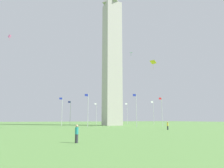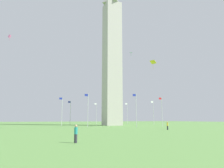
{
  "view_description": "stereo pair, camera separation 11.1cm",
  "coord_description": "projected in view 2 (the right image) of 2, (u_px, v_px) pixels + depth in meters",
  "views": [
    {
      "loc": [
        28.33,
        67.75,
        2.18
      ],
      "look_at": [
        0.0,
        0.0,
        15.03
      ],
      "focal_mm": 32.36,
      "sensor_mm": 36.0,
      "label": 1
    },
    {
      "loc": [
        28.23,
        67.79,
        2.18
      ],
      "look_at": [
        0.0,
        0.0,
        15.03
      ],
      "focal_mm": 32.36,
      "sensor_mm": 36.0,
      "label": 2
    }
  ],
  "objects": [
    {
      "name": "obelisk_monument",
      "position": [
        112.0,
        54.0,
        76.56
      ],
      "size": [
        5.88,
        5.88,
        53.42
      ],
      "color": "#B7B2A8",
      "rests_on": "ground"
    },
    {
      "name": "flagpole_e",
      "position": [
        136.0,
        109.0,
        56.66
      ],
      "size": [
        1.12,
        0.14,
        9.38
      ],
      "color": "silver",
      "rests_on": "ground"
    },
    {
      "name": "flagpole_se",
      "position": [
        162.0,
        110.0,
        66.15
      ],
      "size": [
        1.12,
        0.14,
        9.38
      ],
      "color": "silver",
      "rests_on": "ground"
    },
    {
      "name": "flagpole_w",
      "position": [
        96.0,
        113.0,
        88.98
      ],
      "size": [
        1.12,
        0.14,
        9.38
      ],
      "color": "silver",
      "rests_on": "ground"
    },
    {
      "name": "person_teal_shirt",
      "position": [
        76.0,
        134.0,
        18.94
      ],
      "size": [
        0.32,
        0.32,
        1.68
      ],
      "rotation": [
        0.0,
        0.0,
        -2.18
      ],
      "color": "#2D2D38",
      "rests_on": "ground"
    },
    {
      "name": "kite_yellow_diamond",
      "position": [
        153.0,
        62.0,
        60.0
      ],
      "size": [
        1.95,
        2.03,
        2.6
      ],
      "color": "yellow"
    },
    {
      "name": "flagpole_sw",
      "position": [
        127.0,
        113.0,
        89.0
      ],
      "size": [
        1.12,
        0.14,
        9.38
      ],
      "color": "silver",
      "rests_on": "ground"
    },
    {
      "name": "kite_pink_box",
      "position": [
        10.0,
        36.0,
        63.68
      ],
      "size": [
        0.98,
        0.89,
        1.97
      ],
      "color": "pink"
    },
    {
      "name": "flagpole_nw",
      "position": [
        70.0,
        112.0,
        79.49
      ],
      "size": [
        1.12,
        0.14,
        9.38
      ],
      "color": "silver",
      "rests_on": "ground"
    },
    {
      "name": "ground_plane",
      "position": [
        112.0,
        125.0,
        71.96
      ],
      "size": [
        260.0,
        260.0,
        0.0
      ],
      "primitive_type": "plane",
      "color": "#609347"
    },
    {
      "name": "flagpole_ne",
      "position": [
        88.0,
        109.0,
        56.63
      ],
      "size": [
        1.12,
        0.14,
        9.38
      ],
      "color": "silver",
      "rests_on": "ground"
    },
    {
      "name": "person_yellow_shirt",
      "position": [
        167.0,
        126.0,
        42.26
      ],
      "size": [
        0.32,
        0.32,
        1.72
      ],
      "rotation": [
        0.0,
        0.0,
        -1.74
      ],
      "color": "#2D2D38",
      "rests_on": "ground"
    },
    {
      "name": "kite_green_diamond",
      "position": [
        131.0,
        53.0,
        60.41
      ],
      "size": [
        0.93,
        0.91,
        1.29
      ],
      "color": "green"
    },
    {
      "name": "flagpole_s",
      "position": [
        153.0,
        112.0,
        79.55
      ],
      "size": [
        1.12,
        0.14,
        9.38
      ],
      "color": "silver",
      "rests_on": "ground"
    },
    {
      "name": "flagpole_n",
      "position": [
        62.0,
        110.0,
        66.09
      ],
      "size": [
        1.12,
        0.14,
        9.38
      ],
      "color": "silver",
      "rests_on": "ground"
    }
  ]
}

